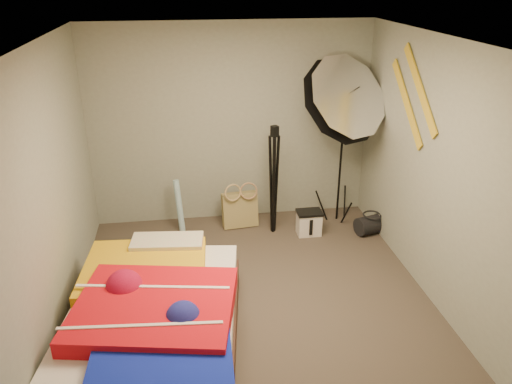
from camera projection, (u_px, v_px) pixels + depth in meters
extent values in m
plane|color=#4C4239|center=(255.00, 305.00, 4.91)|extent=(4.00, 4.00, 0.00)
plane|color=silver|center=(255.00, 43.00, 3.89)|extent=(4.00, 4.00, 0.00)
plane|color=gray|center=(231.00, 125.00, 6.20)|extent=(3.50, 0.00, 3.50)
plane|color=gray|center=(312.00, 342.00, 2.59)|extent=(3.50, 0.00, 3.50)
plane|color=gray|center=(48.00, 202.00, 4.16)|extent=(0.00, 4.00, 4.00)
plane|color=gray|center=(441.00, 178.00, 4.64)|extent=(0.00, 4.00, 4.00)
cube|color=tan|center=(240.00, 210.00, 6.35)|extent=(0.47, 0.24, 0.46)
cylinder|color=#5BA9C1|center=(179.00, 206.00, 6.22)|extent=(0.14, 0.20, 0.66)
cube|color=silver|center=(309.00, 224.00, 6.18)|extent=(0.29, 0.20, 0.29)
cylinder|color=black|center=(371.00, 225.00, 6.21)|extent=(0.43, 0.32, 0.23)
cube|color=gold|center=(420.00, 89.00, 4.89)|extent=(0.02, 0.91, 0.78)
cube|color=gold|center=(407.00, 103.00, 5.20)|extent=(0.02, 0.91, 0.78)
cube|color=#432820|center=(156.00, 334.00, 4.33)|extent=(1.67, 2.18, 0.26)
cube|color=silver|center=(154.00, 313.00, 4.24)|extent=(1.62, 2.13, 0.18)
cube|color=gold|center=(145.00, 271.00, 4.60)|extent=(1.17, 1.04, 0.14)
cube|color=red|center=(155.00, 310.00, 4.04)|extent=(1.44, 1.28, 0.16)
cube|color=#1225C6|center=(161.00, 366.00, 3.51)|extent=(1.03, 0.84, 0.12)
cube|color=#E09E9F|center=(168.00, 245.00, 4.95)|extent=(0.73, 0.39, 0.14)
cylinder|color=black|center=(341.00, 157.00, 6.26)|extent=(0.03, 0.03, 1.74)
cube|color=black|center=(346.00, 92.00, 5.93)|extent=(0.08, 0.08, 0.11)
cone|color=white|center=(341.00, 101.00, 5.76)|extent=(1.16, 1.13, 1.28)
cylinder|color=black|center=(274.00, 186.00, 6.05)|extent=(0.06, 0.06, 1.25)
cube|color=black|center=(275.00, 131.00, 5.77)|extent=(0.10, 0.10, 0.13)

